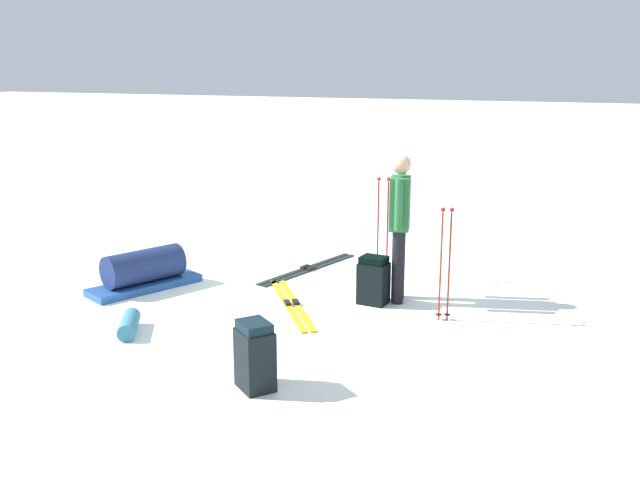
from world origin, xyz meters
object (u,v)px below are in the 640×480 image
at_px(skier_standing, 400,220).
at_px(ski_poles_planted_far, 445,258).
at_px(backpack_large_dark, 255,356).
at_px(gear_sled, 144,271).
at_px(ski_pair_far, 292,304).
at_px(sleeping_mat_rolled, 129,325).
at_px(backpack_bright, 373,281).
at_px(ski_pair_near, 308,269).
at_px(ski_poles_planted_near, 383,223).

bearing_deg(skier_standing, ski_poles_planted_far, 141.91).
height_order(backpack_large_dark, gear_sled, backpack_large_dark).
distance_m(ski_pair_far, gear_sled, 1.93).
height_order(ski_pair_far, ski_poles_planted_far, ski_poles_planted_far).
bearing_deg(sleeping_mat_rolled, skier_standing, -140.75).
distance_m(skier_standing, backpack_bright, 0.75).
distance_m(ski_pair_near, backpack_large_dark, 3.61).
height_order(skier_standing, backpack_large_dark, skier_standing).
height_order(ski_pair_near, backpack_bright, backpack_bright).
height_order(gear_sled, sleeping_mat_rolled, gear_sled).
bearing_deg(ski_pair_far, ski_poles_planted_far, -177.02).
relative_size(backpack_bright, ski_poles_planted_far, 0.45).
distance_m(backpack_large_dark, gear_sled, 3.19).
relative_size(ski_pair_far, ski_poles_planted_far, 1.30).
xyz_separation_m(ski_pair_near, ski_poles_planted_far, (-2.03, 1.31, 0.68)).
distance_m(backpack_large_dark, backpack_bright, 2.51).
xyz_separation_m(skier_standing, ski_poles_planted_far, (-0.61, 0.48, -0.27)).
xyz_separation_m(ski_pair_near, backpack_large_dark, (-0.81, 3.51, 0.28)).
bearing_deg(ski_pair_far, ski_poles_planted_near, -117.71).
relative_size(skier_standing, ski_poles_planted_near, 1.30).
bearing_deg(sleeping_mat_rolled, backpack_bright, -140.88).
distance_m(ski_pair_far, ski_poles_planted_far, 1.84).
height_order(ski_pair_near, ski_poles_planted_near, ski_poles_planted_near).
distance_m(ski_poles_planted_far, sleeping_mat_rolled, 3.36).
relative_size(ski_pair_far, ski_poles_planted_near, 1.23).
bearing_deg(ski_pair_far, skier_standing, -152.59).
relative_size(skier_standing, ski_pair_far, 1.06).
bearing_deg(backpack_large_dark, skier_standing, -102.68).
distance_m(skier_standing, ski_pair_near, 1.89).
height_order(ski_pair_far, sleeping_mat_rolled, sleeping_mat_rolled).
distance_m(skier_standing, gear_sled, 3.16).
xyz_separation_m(backpack_large_dark, gear_sled, (2.41, -2.09, -0.07)).
xyz_separation_m(ski_pair_near, ski_pair_far, (-0.31, 1.40, 0.00)).
bearing_deg(ski_poles_planted_far, sleeping_mat_rolled, 25.93).
height_order(ski_poles_planted_near, ski_poles_planted_far, ski_poles_planted_near).
relative_size(skier_standing, backpack_bright, 3.05).
xyz_separation_m(backpack_bright, ski_poles_planted_far, (-0.85, 0.28, 0.42)).
relative_size(skier_standing, backpack_large_dark, 2.82).
bearing_deg(backpack_bright, backpack_large_dark, 81.63).
bearing_deg(backpack_bright, gear_sled, 8.02).
xyz_separation_m(ski_poles_planted_near, sleeping_mat_rolled, (1.96, 2.70, -0.64)).
bearing_deg(ski_poles_planted_near, skier_standing, 116.77).
bearing_deg(ski_poles_planted_far, backpack_large_dark, 61.06).
relative_size(ski_pair_near, ski_pair_far, 1.13).
bearing_deg(ski_poles_planted_far, gear_sled, 1.78).
distance_m(ski_pair_far, backpack_bright, 0.97).
distance_m(ski_pair_far, backpack_large_dark, 2.19).
bearing_deg(skier_standing, gear_sled, 11.15).
bearing_deg(skier_standing, backpack_large_dark, 77.32).
bearing_deg(backpack_large_dark, sleeping_mat_rolled, -23.35).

